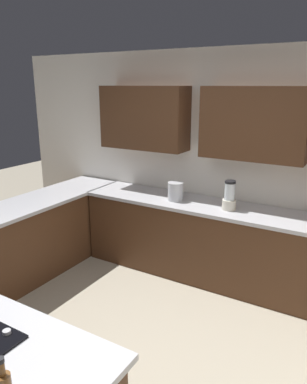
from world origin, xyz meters
TOP-DOWN VIEW (x-y plane):
  - ground_plane at (0.00, 0.00)m, footprint 14.00×14.00m
  - wall_back at (0.07, -2.04)m, footprint 6.00×0.44m
  - lower_cabinets_back at (0.10, -1.72)m, footprint 2.80×0.60m
  - countertop_back at (0.10, -1.72)m, footprint 2.84×0.64m
  - lower_cabinets_side at (1.82, -0.55)m, footprint 0.60×2.90m
  - countertop_side at (1.82, -0.55)m, footprint 0.64×2.94m
  - blender at (-0.25, -1.68)m, footprint 0.15×0.15m
  - kettle at (0.40, -1.68)m, footprint 0.18×0.18m

SIDE VIEW (x-z plane):
  - ground_plane at x=0.00m, z-range 0.00..0.00m
  - lower_cabinets_back at x=0.10m, z-range 0.00..0.86m
  - lower_cabinets_side at x=1.82m, z-range 0.00..0.86m
  - countertop_back at x=0.10m, z-range 0.86..0.90m
  - countertop_side at x=1.82m, z-range 0.86..0.90m
  - kettle at x=0.40m, z-range 0.90..1.11m
  - blender at x=-0.25m, z-range 0.88..1.20m
  - wall_back at x=0.07m, z-range 0.14..2.74m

